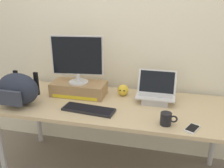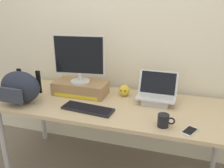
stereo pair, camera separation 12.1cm
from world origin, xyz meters
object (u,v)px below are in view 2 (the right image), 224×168
at_px(desktop_monitor, 79,58).
at_px(plush_toy, 124,90).
at_px(coffee_mug, 164,120).
at_px(messenger_backpack, 20,87).
at_px(toner_box_yellow, 81,88).
at_px(external_keyboard, 88,109).
at_px(open_laptop, 156,97).
at_px(cell_phone, 190,131).

bearing_deg(desktop_monitor, plush_toy, 4.12).
bearing_deg(coffee_mug, messenger_backpack, 176.86).
xyz_separation_m(toner_box_yellow, external_keyboard, (0.19, -0.30, -0.05)).
bearing_deg(desktop_monitor, coffee_mug, -32.13).
bearing_deg(coffee_mug, toner_box_yellow, 154.79).
distance_m(open_laptop, cell_phone, 0.50).
bearing_deg(coffee_mug, open_laptop, 104.23).
bearing_deg(cell_phone, open_laptop, 151.10).
height_order(external_keyboard, plush_toy, plush_toy).
xyz_separation_m(desktop_monitor, coffee_mug, (0.81, -0.38, -0.30)).
distance_m(messenger_backpack, cell_phone, 1.42).
relative_size(toner_box_yellow, cell_phone, 3.26).
distance_m(external_keyboard, coffee_mug, 0.62).
bearing_deg(toner_box_yellow, plush_toy, 10.94).
bearing_deg(plush_toy, desktop_monitor, -168.90).
bearing_deg(open_laptop, cell_phone, -54.61).
distance_m(desktop_monitor, cell_phone, 1.12).
bearing_deg(coffee_mug, external_keyboard, 172.21).
height_order(open_laptop, plush_toy, open_laptop).
bearing_deg(open_laptop, toner_box_yellow, -177.85).
xyz_separation_m(open_laptop, external_keyboard, (-0.52, -0.31, -0.04)).
distance_m(desktop_monitor, open_laptop, 0.77).
relative_size(toner_box_yellow, messenger_backpack, 1.34).
bearing_deg(plush_toy, external_keyboard, -119.62).
height_order(external_keyboard, messenger_backpack, messenger_backpack).
bearing_deg(open_laptop, coffee_mug, -74.58).
bearing_deg(messenger_backpack, coffee_mug, -1.49).
xyz_separation_m(toner_box_yellow, cell_phone, (0.99, -0.40, -0.06)).
xyz_separation_m(toner_box_yellow, messenger_backpack, (-0.42, -0.31, 0.08)).
distance_m(open_laptop, messenger_backpack, 1.18).
xyz_separation_m(external_keyboard, plush_toy, (0.21, 0.37, 0.04)).
bearing_deg(cell_phone, toner_box_yellow, -175.22).
relative_size(open_laptop, messenger_backpack, 0.91).
xyz_separation_m(desktop_monitor, plush_toy, (0.40, 0.08, -0.30)).
height_order(open_laptop, external_keyboard, open_laptop).
xyz_separation_m(external_keyboard, messenger_backpack, (-0.61, -0.02, 0.13)).
xyz_separation_m(coffee_mug, plush_toy, (-0.40, 0.46, 0.01)).
bearing_deg(messenger_backpack, open_laptop, 17.66).
height_order(messenger_backpack, coffee_mug, messenger_backpack).
relative_size(toner_box_yellow, external_keyboard, 1.13).
height_order(toner_box_yellow, coffee_mug, toner_box_yellow).
bearing_deg(messenger_backpack, cell_phone, -1.97).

